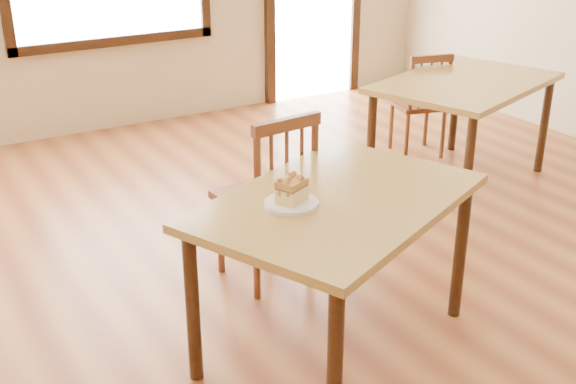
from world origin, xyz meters
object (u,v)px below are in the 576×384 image
Objects in this scene: cake_slice at (291,190)px; cafe_chair_main at (269,196)px; plate at (292,204)px; cafe_table_main at (338,217)px; cafe_chair_second at (421,103)px; cafe_table_second at (465,93)px.

cafe_chair_main is at bearing 43.87° from cake_slice.
plate is at bearing 62.70° from cafe_chair_main.
cafe_chair_second is (2.02, 1.78, -0.24)m from cafe_table_main.
cake_slice is at bearing 53.77° from cafe_chair_second.
cafe_table_main is 1.56× the size of cafe_chair_main.
cafe_chair_main is 0.64× the size of cafe_table_second.
cafe_table_second is 10.14× the size of cake_slice.
cafe_chair_main reaches higher than cafe_chair_second.
plate is at bearing 149.13° from cafe_table_main.
cafe_table_main is 0.71m from cafe_chair_main.
cafe_table_second is 0.64m from cafe_chair_second.
plate is (-0.22, 0.03, 0.10)m from cafe_table_main.
cafe_chair_second is at bearing 38.15° from plate.
cafe_chair_second is 3.65× the size of plate.
cafe_chair_main reaches higher than cafe_table_main.
cafe_table_second is (1.89, 1.20, 0.00)m from cafe_table_main.
plate is at bearing 53.78° from cafe_chair_second.
plate reaches higher than cafe_table_main.
cafe_chair_main is at bearing 62.95° from cafe_table_main.
cafe_chair_main is 2.25m from cafe_chair_second.
cafe_chair_main is 6.46× the size of cake_slice.
cafe_chair_second is 5.60× the size of cake_slice.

